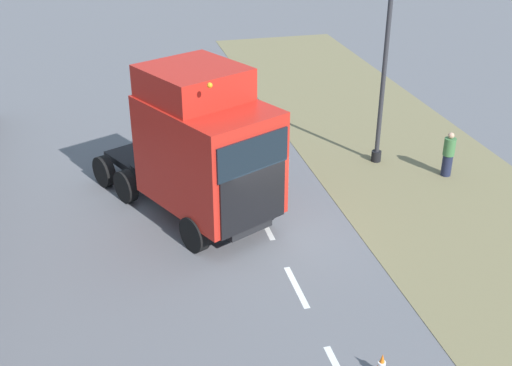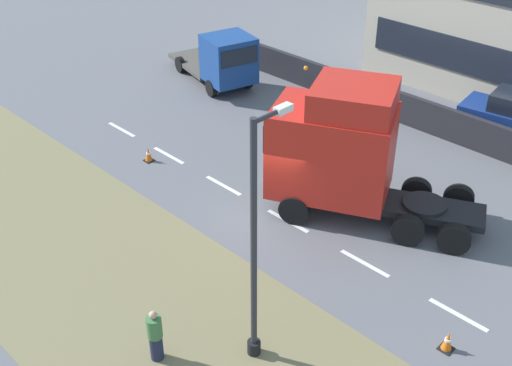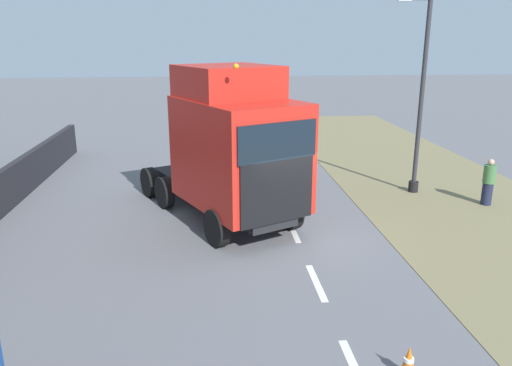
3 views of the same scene
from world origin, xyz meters
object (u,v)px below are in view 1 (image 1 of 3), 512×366
at_px(lamp_post, 381,79).
at_px(traffic_cone_lead, 382,365).
at_px(lorry_cab, 202,148).
at_px(traffic_cone_trailing, 255,128).
at_px(pedestrian, 448,155).

xyz_separation_m(lamp_post, traffic_cone_lead, (4.11, 9.96, -2.80)).
bearing_deg(lorry_cab, traffic_cone_trailing, -142.81).
xyz_separation_m(lorry_cab, traffic_cone_lead, (-2.48, 7.32, -2.07)).
bearing_deg(lorry_cab, pedestrian, 160.37).
relative_size(lorry_cab, traffic_cone_lead, 12.51).
bearing_deg(lamp_post, traffic_cone_lead, 67.59).
xyz_separation_m(pedestrian, traffic_cone_trailing, (5.48, -5.12, -0.49)).
distance_m(pedestrian, traffic_cone_trailing, 7.52).
relative_size(lorry_cab, pedestrian, 4.57).
xyz_separation_m(pedestrian, traffic_cone_lead, (6.05, 8.32, -0.49)).
bearing_deg(lamp_post, lorry_cab, 21.81).
bearing_deg(traffic_cone_lead, traffic_cone_trailing, -92.40).
xyz_separation_m(traffic_cone_lead, traffic_cone_trailing, (-0.56, -13.44, 0.00)).
bearing_deg(lamp_post, pedestrian, 139.79).
distance_m(lorry_cab, pedestrian, 8.74).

